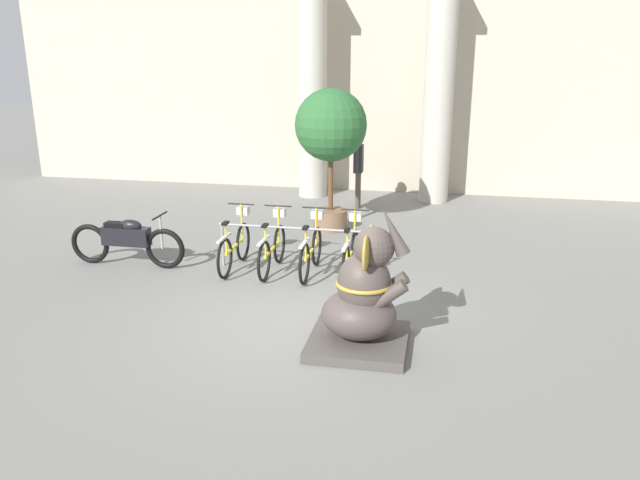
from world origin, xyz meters
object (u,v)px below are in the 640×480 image
object	(u,v)px
person_pedestrian	(358,164)
potted_tree	(331,131)
bicycle_2	(311,250)
motorcycle	(127,240)
bicycle_3	(351,253)
elephant_statue	(363,300)
bicycle_1	(273,248)
bicycle_0	(235,245)

from	to	relation	value
person_pedestrian	potted_tree	size ratio (longest dim) A/B	0.60
bicycle_2	motorcycle	distance (m)	3.22
person_pedestrian	bicycle_3	bearing A→B (deg)	-83.38
bicycle_3	elephant_statue	world-z (taller)	elephant_statue
motorcycle	elephant_statue	bearing A→B (deg)	-27.34
elephant_statue	person_pedestrian	size ratio (longest dim) A/B	1.06
bicycle_1	potted_tree	world-z (taller)	potted_tree
bicycle_2	person_pedestrian	xyz separation A→B (m)	(0.13, 4.68, 0.65)
bicycle_1	bicycle_3	bearing A→B (deg)	-0.68
bicycle_0	person_pedestrian	distance (m)	4.94
bicycle_0	bicycle_1	world-z (taller)	same
potted_tree	person_pedestrian	bearing A→B (deg)	81.26
person_pedestrian	potted_tree	xyz separation A→B (m)	(-0.30, -1.96, 0.99)
bicycle_1	bicycle_2	size ratio (longest dim) A/B	1.00
motorcycle	potted_tree	size ratio (longest dim) A/B	0.73
bicycle_3	potted_tree	world-z (taller)	potted_tree
elephant_statue	potted_tree	xyz separation A→B (m)	(-1.38, 5.25, 1.41)
bicycle_1	motorcycle	bearing A→B (deg)	-174.26
bicycle_1	motorcycle	size ratio (longest dim) A/B	0.77
bicycle_2	person_pedestrian	bearing A→B (deg)	88.46
bicycle_0	bicycle_1	xyz separation A→B (m)	(0.67, -0.00, 0.00)
bicycle_3	potted_tree	bearing A→B (deg)	107.20
bicycle_2	bicycle_0	bearing A→B (deg)	179.80
bicycle_3	elephant_statue	distance (m)	2.59
bicycle_3	potted_tree	xyz separation A→B (m)	(-0.85, 2.73, 1.64)
bicycle_3	bicycle_2	bearing A→B (deg)	178.73
bicycle_1	person_pedestrian	size ratio (longest dim) A/B	0.93
elephant_statue	motorcycle	distance (m)	4.97
bicycle_2	motorcycle	xyz separation A→B (m)	(-3.21, -0.25, 0.06)
bicycle_0	person_pedestrian	bearing A→B (deg)	72.56
bicycle_0	elephant_statue	distance (m)	3.61
elephant_statue	person_pedestrian	world-z (taller)	elephant_statue
bicycle_1	bicycle_0	bearing A→B (deg)	179.67
elephant_statue	motorcycle	xyz separation A→B (m)	(-4.42, 2.28, -0.17)
elephant_statue	potted_tree	size ratio (longest dim) A/B	0.64
bicycle_0	bicycle_1	bearing A→B (deg)	-0.33
elephant_statue	bicycle_2	bearing A→B (deg)	115.48
bicycle_2	elephant_statue	distance (m)	2.82
bicycle_0	person_pedestrian	xyz separation A→B (m)	(1.47, 4.67, 0.65)
bicycle_0	elephant_statue	world-z (taller)	elephant_statue
bicycle_1	bicycle_3	size ratio (longest dim) A/B	1.00
bicycle_2	bicycle_3	distance (m)	0.67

